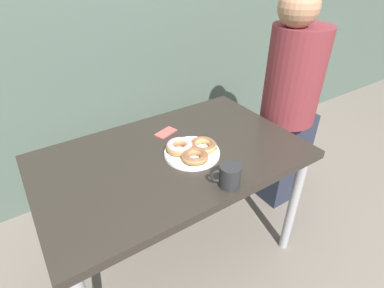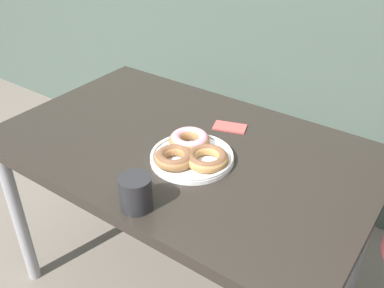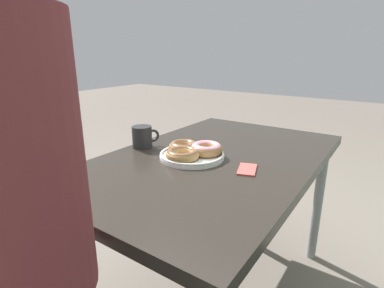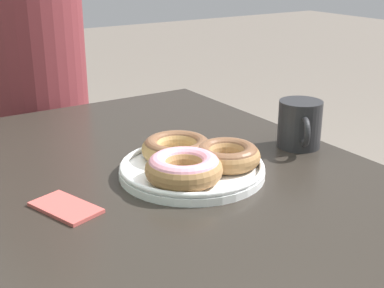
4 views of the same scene
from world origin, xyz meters
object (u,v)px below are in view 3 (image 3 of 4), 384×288
donut_plate (192,151)px  person_figure (0,261)px  coffee_mug (143,137)px  dining_table (213,172)px  napkin (247,169)px

donut_plate → person_figure: bearing=5.4°
coffee_mug → donut_plate: bearing=91.6°
dining_table → person_figure: size_ratio=0.90×
dining_table → napkin: bearing=69.2°
dining_table → donut_plate: bearing=-39.2°
coffee_mug → napkin: 0.51m
donut_plate → coffee_mug: size_ratio=2.46×
coffee_mug → person_figure: size_ratio=0.08×
dining_table → person_figure: 0.84m
coffee_mug → napkin: bearing=91.3°
donut_plate → coffee_mug: (0.01, -0.27, 0.02)m
person_figure → napkin: 0.79m
dining_table → donut_plate: size_ratio=4.43×
donut_plate → napkin: donut_plate is taller
coffee_mug → person_figure: person_figure is taller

